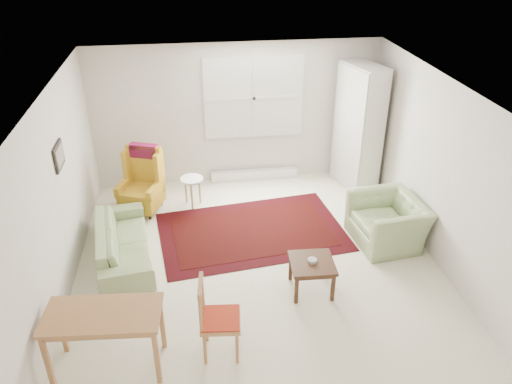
{
  "coord_description": "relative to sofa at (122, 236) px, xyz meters",
  "views": [
    {
      "loc": [
        -0.81,
        -5.48,
        4.3
      ],
      "look_at": [
        0.0,
        0.3,
        1.05
      ],
      "focal_mm": 35.0,
      "sensor_mm": 36.0,
      "label": 1
    }
  ],
  "objects": [
    {
      "name": "room",
      "position": [
        1.88,
        -0.31,
        0.89
      ],
      "size": [
        5.04,
        5.54,
        2.51
      ],
      "color": "silver",
      "rests_on": "ground"
    },
    {
      "name": "rug",
      "position": [
        1.89,
        0.4,
        -0.35
      ],
      "size": [
        2.99,
        2.12,
        0.03
      ],
      "primitive_type": null,
      "rotation": [
        0.0,
        0.0,
        0.12
      ],
      "color": "black",
      "rests_on": "ground"
    },
    {
      "name": "sofa",
      "position": [
        0.0,
        0.0,
        0.0
      ],
      "size": [
        0.96,
        1.89,
        0.73
      ],
      "primitive_type": "imported",
      "rotation": [
        0.0,
        0.0,
        1.72
      ],
      "color": "#889E69",
      "rests_on": "ground"
    },
    {
      "name": "armchair",
      "position": [
        3.84,
        -0.12,
        0.05
      ],
      "size": [
        1.04,
        1.16,
        0.82
      ],
      "primitive_type": "imported",
      "rotation": [
        0.0,
        0.0,
        -1.45
      ],
      "color": "#889E69",
      "rests_on": "ground"
    },
    {
      "name": "wingback_chair",
      "position": [
        0.18,
        1.29,
        0.17
      ],
      "size": [
        0.81,
        0.84,
        1.08
      ],
      "primitive_type": null,
      "rotation": [
        0.0,
        0.0,
        -0.36
      ],
      "color": "#BD8E1D",
      "rests_on": "ground"
    },
    {
      "name": "coffee_table",
      "position": [
        2.47,
        -1.06,
        -0.14
      ],
      "size": [
        0.58,
        0.58,
        0.45
      ],
      "primitive_type": null,
      "rotation": [
        0.0,
        0.0,
        -0.04
      ],
      "color": "#3D2112",
      "rests_on": "ground"
    },
    {
      "name": "stool",
      "position": [
        1.01,
        1.36,
        -0.11
      ],
      "size": [
        0.5,
        0.5,
        0.51
      ],
      "primitive_type": null,
      "rotation": [
        0.0,
        0.0,
        0.42
      ],
      "color": "white",
      "rests_on": "ground"
    },
    {
      "name": "cabinet",
      "position": [
        3.94,
        1.74,
        0.73
      ],
      "size": [
        0.7,
        0.97,
        2.18
      ],
      "primitive_type": null,
      "rotation": [
        0.0,
        0.0,
        0.3
      ],
      "color": "silver",
      "rests_on": "ground"
    },
    {
      "name": "desk",
      "position": [
        0.03,
        -2.0,
        0.01
      ],
      "size": [
        1.23,
        0.69,
        0.75
      ],
      "primitive_type": null,
      "rotation": [
        0.0,
        0.0,
        -0.08
      ],
      "color": "#A46F42",
      "rests_on": "ground"
    },
    {
      "name": "desk_chair",
      "position": [
        1.24,
        -1.95,
        0.13
      ],
      "size": [
        0.47,
        0.47,
        0.98
      ],
      "primitive_type": null,
      "rotation": [
        0.0,
        0.0,
        1.47
      ],
      "color": "#A46F42",
      "rests_on": "ground"
    }
  ]
}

